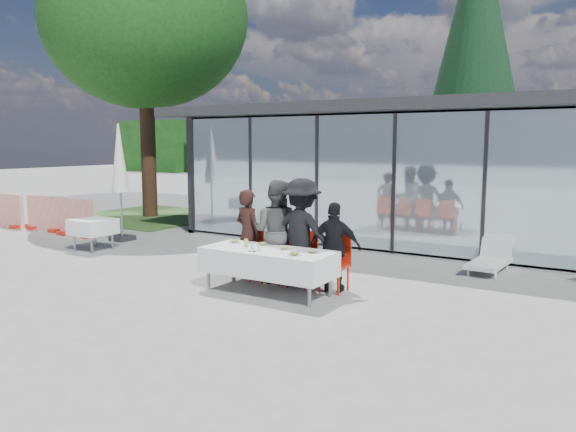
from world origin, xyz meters
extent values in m
plane|color=gray|center=(0.00, 0.00, 0.00)|extent=(90.00, 90.00, 0.00)
cube|color=gray|center=(2.00, 8.00, 0.05)|extent=(14.00, 8.00, 0.10)
cube|color=black|center=(2.00, 11.90, 1.60)|extent=(14.00, 0.20, 3.20)
cube|color=black|center=(-4.90, 8.00, 1.60)|extent=(0.20, 8.00, 3.20)
cube|color=silver|center=(2.00, 4.03, 1.60)|extent=(13.60, 0.06, 3.10)
cube|color=#2D2D30|center=(2.00, 7.60, 3.32)|extent=(14.80, 8.80, 0.24)
cube|color=#262628|center=(-4.80, 4.03, 1.60)|extent=(0.08, 0.10, 3.10)
cube|color=#262628|center=(-2.86, 4.03, 1.60)|extent=(0.08, 0.10, 3.10)
cube|color=#262628|center=(-0.91, 4.03, 1.60)|extent=(0.08, 0.10, 3.10)
cube|color=#262628|center=(1.03, 4.03, 1.60)|extent=(0.08, 0.10, 3.10)
cube|color=#262628|center=(2.97, 4.03, 1.60)|extent=(0.08, 0.10, 3.10)
cube|color=red|center=(-0.50, 6.50, 0.45)|extent=(0.45, 0.45, 0.90)
cube|color=red|center=(1.00, 7.00, 0.45)|extent=(0.45, 0.45, 0.90)
cube|color=red|center=(3.50, 6.50, 0.45)|extent=(0.45, 0.45, 0.90)
cube|color=#123912|center=(-30.00, 28.00, 2.20)|extent=(6.50, 2.00, 4.40)
cube|color=#123912|center=(-22.00, 28.00, 2.20)|extent=(6.50, 2.00, 4.40)
cube|color=#123912|center=(-14.00, 28.00, 2.20)|extent=(6.50, 2.00, 4.40)
cube|color=#123912|center=(-6.00, 28.00, 2.20)|extent=(6.50, 2.00, 4.40)
cube|color=#123912|center=(2.00, 28.00, 2.20)|extent=(6.50, 2.00, 4.40)
cube|color=white|center=(0.40, -0.11, 0.54)|extent=(2.26, 0.96, 0.42)
cylinder|color=gray|center=(-0.60, -0.46, 0.35)|extent=(0.06, 0.06, 0.71)
cylinder|color=gray|center=(1.40, -0.46, 0.35)|extent=(0.06, 0.06, 0.71)
cylinder|color=gray|center=(-0.60, 0.24, 0.35)|extent=(0.06, 0.06, 0.71)
cylinder|color=gray|center=(1.40, 0.24, 0.35)|extent=(0.06, 0.06, 0.71)
imported|color=black|center=(-0.48, 0.56, 0.83)|extent=(0.73, 0.73, 1.67)
cube|color=red|center=(-0.48, 0.55, 0.45)|extent=(0.44, 0.44, 0.05)
cube|color=red|center=(-0.48, 0.75, 0.70)|extent=(0.44, 0.04, 0.55)
cylinder|color=red|center=(-0.66, 0.37, 0.21)|extent=(0.04, 0.04, 0.43)
cylinder|color=red|center=(-0.30, 0.37, 0.21)|extent=(0.04, 0.04, 0.43)
cylinder|color=red|center=(-0.66, 0.73, 0.21)|extent=(0.04, 0.04, 0.43)
cylinder|color=red|center=(-0.30, 0.73, 0.21)|extent=(0.04, 0.04, 0.43)
imported|color=#515151|center=(0.15, 0.56, 0.93)|extent=(1.03, 1.03, 1.87)
cube|color=red|center=(0.15, 0.55, 0.45)|extent=(0.44, 0.44, 0.05)
cube|color=red|center=(0.15, 0.75, 0.70)|extent=(0.44, 0.04, 0.55)
cylinder|color=red|center=(-0.03, 0.37, 0.21)|extent=(0.04, 0.04, 0.43)
cylinder|color=red|center=(0.33, 0.37, 0.21)|extent=(0.04, 0.04, 0.43)
cylinder|color=red|center=(-0.03, 0.73, 0.21)|extent=(0.04, 0.04, 0.43)
cylinder|color=red|center=(0.33, 0.73, 0.21)|extent=(0.04, 0.04, 0.43)
imported|color=black|center=(0.67, 0.56, 0.95)|extent=(1.26, 1.26, 1.91)
cube|color=red|center=(0.67, 0.55, 0.45)|extent=(0.44, 0.44, 0.05)
cube|color=red|center=(0.67, 0.75, 0.70)|extent=(0.44, 0.04, 0.55)
cylinder|color=red|center=(0.49, 0.37, 0.21)|extent=(0.04, 0.04, 0.43)
cylinder|color=red|center=(0.85, 0.37, 0.21)|extent=(0.04, 0.04, 0.43)
cylinder|color=red|center=(0.49, 0.73, 0.21)|extent=(0.04, 0.04, 0.43)
cylinder|color=red|center=(0.85, 0.73, 0.21)|extent=(0.04, 0.04, 0.43)
imported|color=black|center=(1.31, 0.56, 0.77)|extent=(1.08, 1.08, 1.53)
cube|color=red|center=(1.31, 0.55, 0.45)|extent=(0.44, 0.44, 0.05)
cube|color=red|center=(1.31, 0.75, 0.70)|extent=(0.44, 0.04, 0.55)
cylinder|color=red|center=(1.13, 0.37, 0.21)|extent=(0.04, 0.04, 0.43)
cylinder|color=red|center=(1.49, 0.37, 0.21)|extent=(0.04, 0.04, 0.43)
cylinder|color=red|center=(1.13, 0.73, 0.21)|extent=(0.04, 0.04, 0.43)
cylinder|color=red|center=(1.49, 0.73, 0.21)|extent=(0.04, 0.04, 0.43)
cylinder|color=white|center=(-0.42, 0.07, 0.76)|extent=(0.24, 0.24, 0.01)
ellipsoid|color=tan|center=(-0.42, 0.07, 0.79)|extent=(0.15, 0.15, 0.05)
cylinder|color=white|center=(0.16, 0.10, 0.76)|extent=(0.24, 0.24, 0.01)
ellipsoid|color=#456425|center=(0.16, 0.10, 0.79)|extent=(0.15, 0.15, 0.05)
cylinder|color=white|center=(0.67, -0.01, 0.76)|extent=(0.24, 0.24, 0.01)
ellipsoid|color=tan|center=(0.67, -0.01, 0.79)|extent=(0.15, 0.15, 0.05)
cylinder|color=white|center=(1.23, -0.04, 0.76)|extent=(0.24, 0.24, 0.01)
ellipsoid|color=#456425|center=(1.23, -0.04, 0.79)|extent=(0.15, 0.15, 0.05)
cylinder|color=white|center=(1.07, -0.36, 0.76)|extent=(0.24, 0.24, 0.01)
ellipsoid|color=#456425|center=(1.07, -0.36, 0.79)|extent=(0.15, 0.15, 0.05)
cylinder|color=#92BF4F|center=(-0.02, -0.15, 0.82)|extent=(0.06, 0.06, 0.14)
cylinder|color=silver|center=(0.31, -0.41, 0.80)|extent=(0.07, 0.07, 0.10)
cylinder|color=silver|center=(1.05, -0.31, 0.80)|extent=(0.07, 0.07, 0.10)
cylinder|color=silver|center=(0.39, -0.34, 0.80)|extent=(0.07, 0.07, 0.10)
cube|color=black|center=(0.30, -0.43, 0.76)|extent=(0.14, 0.03, 0.01)
cube|color=white|center=(-5.20, 0.90, 0.56)|extent=(0.86, 0.86, 0.36)
cylinder|color=gray|center=(-5.50, 0.60, 0.36)|extent=(0.05, 0.05, 0.72)
cylinder|color=gray|center=(-4.90, 0.60, 0.36)|extent=(0.05, 0.05, 0.72)
cylinder|color=gray|center=(-5.50, 1.20, 0.36)|extent=(0.05, 0.05, 0.72)
cylinder|color=gray|center=(-4.90, 1.20, 0.36)|extent=(0.05, 0.05, 0.72)
cube|color=black|center=(-5.64, 2.17, 0.06)|extent=(0.50, 0.50, 0.12)
cylinder|color=gray|center=(-5.64, 2.17, 1.35)|extent=(0.06, 0.06, 2.70)
cone|color=white|center=(-5.64, 2.17, 2.13)|extent=(0.44, 0.44, 1.73)
cube|color=red|center=(-7.19, 2.03, 0.50)|extent=(1.40, 0.12, 1.00)
cube|color=red|center=(-7.69, 2.03, 0.05)|extent=(0.30, 0.45, 0.10)
cube|color=red|center=(-6.69, 2.03, 0.05)|extent=(0.30, 0.45, 0.10)
cube|color=red|center=(-8.79, 2.18, 0.50)|extent=(1.40, 0.22, 1.00)
cube|color=red|center=(-9.29, 2.18, 0.05)|extent=(0.30, 0.45, 0.10)
cube|color=red|center=(-8.29, 2.18, 0.05)|extent=(0.30, 0.45, 0.10)
cube|color=red|center=(-10.39, 2.03, 0.50)|extent=(1.40, 0.12, 1.00)
cube|color=red|center=(-9.89, 2.03, 0.05)|extent=(0.30, 0.45, 0.10)
cube|color=silver|center=(3.24, 3.40, 0.18)|extent=(0.69, 1.34, 0.08)
cube|color=silver|center=(3.28, 3.95, 0.45)|extent=(0.62, 0.30, 0.54)
cylinder|color=silver|center=(2.99, 2.85, 0.07)|extent=(0.04, 0.04, 0.14)
cylinder|color=silver|center=(3.49, 2.85, 0.07)|extent=(0.04, 0.04, 0.14)
cylinder|color=silver|center=(2.99, 3.95, 0.07)|extent=(0.04, 0.04, 0.14)
cylinder|color=silver|center=(3.49, 3.95, 0.07)|extent=(0.04, 0.04, 0.14)
cylinder|color=#382316|center=(-8.50, 6.00, 2.20)|extent=(0.50, 0.50, 4.40)
ellipsoid|color=#123912|center=(-8.50, 6.00, 6.50)|extent=(7.04, 6.40, 5.76)
cylinder|color=#382316|center=(0.50, 13.00, 1.00)|extent=(0.44, 0.44, 2.00)
cone|color=black|center=(0.50, 13.00, 6.00)|extent=(4.00, 4.00, 9.00)
cube|color=#385926|center=(-8.50, 6.00, 0.01)|extent=(5.00, 5.00, 0.02)
camera|label=1|loc=(5.52, -7.80, 2.53)|focal=35.00mm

